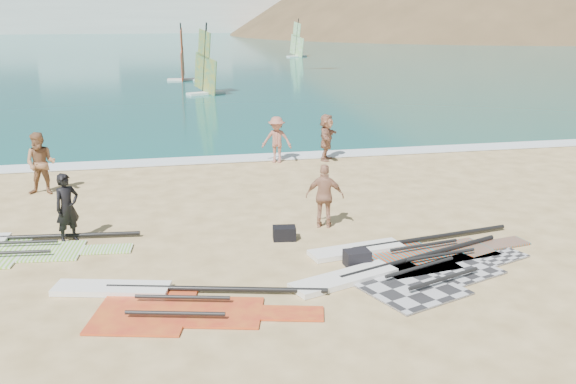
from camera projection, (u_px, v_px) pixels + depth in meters
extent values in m
plane|color=#E5C486|center=(348.00, 289.00, 13.28)|extent=(300.00, 300.00, 0.00)
cube|color=#0C5450|center=(166.00, 36.00, 137.43)|extent=(300.00, 240.00, 0.06)
cube|color=white|center=(254.00, 159.00, 24.85)|extent=(300.00, 1.20, 0.04)
cube|color=white|center=(76.00, 16.00, 149.26)|extent=(160.00, 8.00, 8.00)
cube|color=white|center=(75.00, 7.00, 148.71)|extent=(18.00, 7.00, 12.00)
cube|color=white|center=(205.00, 11.00, 154.97)|extent=(12.00, 7.00, 10.00)
cube|color=white|center=(305.00, 13.00, 160.10)|extent=(16.00, 7.00, 9.00)
cube|color=white|center=(381.00, 9.00, 163.81)|extent=(10.00, 7.00, 11.00)
cone|color=brown|center=(529.00, 33.00, 152.51)|extent=(143.00, 143.00, 45.00)
cube|color=#2A292C|center=(406.00, 286.00, 13.37)|extent=(2.45, 2.57, 0.04)
cube|color=#2A292C|center=(462.00, 270.00, 14.22)|extent=(1.81, 1.75, 0.04)
cube|color=#2A292C|center=(502.00, 258.00, 14.91)|extent=(1.37, 1.01, 0.04)
cylinder|color=black|center=(422.00, 256.00, 14.79)|extent=(4.46, 1.76, 0.11)
cylinder|color=black|center=(420.00, 267.00, 14.00)|extent=(1.86, 0.76, 0.08)
cylinder|color=black|center=(444.00, 278.00, 13.41)|extent=(1.86, 0.76, 0.08)
cube|color=white|center=(344.00, 279.00, 13.63)|extent=(2.54, 1.49, 0.12)
cube|color=#7BD32B|center=(52.00, 252.00, 15.28)|extent=(1.50, 1.41, 0.04)
cube|color=#7BD32B|center=(107.00, 249.00, 15.41)|extent=(1.23, 0.71, 0.04)
cylinder|color=black|center=(49.00, 236.00, 16.07)|extent=(4.50, 0.57, 0.11)
cylinder|color=black|center=(18.00, 242.00, 15.48)|extent=(1.86, 0.27, 0.08)
cylinder|color=black|center=(9.00, 253.00, 14.83)|extent=(1.86, 0.27, 0.08)
cube|color=red|center=(407.00, 260.00, 14.79)|extent=(2.04, 2.20, 0.04)
cube|color=red|center=(462.00, 250.00, 15.35)|extent=(1.55, 1.47, 0.04)
cube|color=red|center=(504.00, 244.00, 15.80)|extent=(1.24, 0.77, 0.04)
cylinder|color=black|center=(432.00, 237.00, 16.00)|extent=(4.38, 0.88, 0.11)
cylinder|color=black|center=(424.00, 245.00, 15.30)|extent=(1.81, 0.40, 0.08)
cylinder|color=black|center=(441.00, 255.00, 14.70)|extent=(1.81, 0.40, 0.08)
cube|color=white|center=(356.00, 250.00, 15.24)|extent=(2.38, 1.02, 0.12)
cube|color=red|center=(143.00, 311.00, 12.27)|extent=(2.21, 2.35, 0.04)
cube|color=red|center=(225.00, 313.00, 12.21)|extent=(1.65, 1.58, 0.04)
cube|color=red|center=(292.00, 314.00, 12.16)|extent=(1.29, 0.87, 0.04)
cylinder|color=black|center=(217.00, 289.00, 13.05)|extent=(4.42, 1.23, 0.11)
cylinder|color=black|center=(182.00, 297.00, 12.54)|extent=(1.83, 0.54, 0.08)
cylinder|color=black|center=(175.00, 313.00, 11.88)|extent=(1.83, 0.54, 0.08)
cube|color=white|center=(112.00, 289.00, 13.15)|extent=(2.45, 1.21, 0.12)
cube|color=black|center=(357.00, 258.00, 14.45)|extent=(0.58, 0.43, 0.36)
cube|color=black|center=(284.00, 233.00, 16.08)|extent=(0.61, 0.46, 0.34)
imported|color=black|center=(67.00, 208.00, 15.79)|extent=(0.76, 0.71, 1.74)
imported|color=#946544|center=(41.00, 164.00, 19.84)|extent=(1.08, 0.92, 1.96)
imported|color=#9F6151|center=(277.00, 140.00, 24.01)|extent=(1.28, 1.00, 1.74)
imported|color=tan|center=(325.00, 196.00, 16.84)|extent=(1.08, 0.72, 1.71)
imported|color=#A77157|center=(326.00, 137.00, 24.39)|extent=(1.19, 1.71, 1.78)
cube|color=white|center=(206.00, 93.00, 43.36)|extent=(2.71, 1.75, 0.15)
cube|color=orange|center=(205.00, 74.00, 43.01)|extent=(1.34, 2.97, 2.86)
cube|color=orange|center=(204.00, 44.00, 42.47)|extent=(0.78, 1.68, 1.99)
cylinder|color=black|center=(205.00, 57.00, 42.71)|extent=(0.46, 0.87, 4.53)
cube|color=white|center=(183.00, 80.00, 51.67)|extent=(2.58, 1.03, 0.15)
cube|color=red|center=(183.00, 64.00, 51.33)|extent=(0.43, 3.06, 2.74)
cube|color=red|center=(181.00, 40.00, 50.82)|extent=(0.27, 1.73, 1.90)
cylinder|color=black|center=(182.00, 51.00, 51.05)|extent=(0.21, 0.87, 4.34)
cube|color=white|center=(297.00, 56.00, 77.18)|extent=(2.59, 1.55, 0.15)
cube|color=#6CC42F|center=(297.00, 46.00, 76.84)|extent=(1.12, 2.89, 2.72)
cube|color=#6CC42F|center=(297.00, 30.00, 76.33)|extent=(0.65, 1.64, 1.89)
cylinder|color=black|center=(297.00, 37.00, 76.56)|extent=(0.40, 0.84, 4.32)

